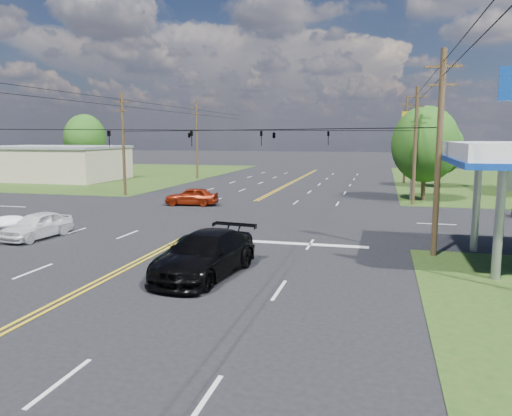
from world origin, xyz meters
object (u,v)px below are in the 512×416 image
(retail_nw, at_px, (55,164))
(pole_ne, at_px, (415,144))
(tree_right_b, at_px, (440,149))
(pole_se, at_px, (439,151))
(tree_right_a, at_px, (425,144))
(pole_left_far, at_px, (197,139))
(pole_right_far, at_px, (406,139))
(suv_black, at_px, (205,254))
(tree_far_l, at_px, (85,138))
(pickup_white, at_px, (37,225))
(pickup_dkgreen, at_px, (193,255))
(pole_nw, at_px, (123,143))

(retail_nw, xyz_separation_m, pole_ne, (43.00, -13.00, 2.92))
(tree_right_b, bearing_deg, retail_nw, -177.54)
(pole_se, height_order, tree_right_a, pole_se)
(pole_left_far, relative_size, tree_right_a, 1.22)
(retail_nw, height_order, pole_se, pole_se)
(pole_right_far, relative_size, suv_black, 1.65)
(pole_left_far, height_order, tree_right_a, pole_left_far)
(tree_far_l, xyz_separation_m, pickup_white, (24.15, -42.08, -4.46))
(pole_left_far, distance_m, tree_far_l, 19.42)
(tree_right_a, bearing_deg, tree_right_b, 78.23)
(pole_right_far, height_order, tree_right_b, pole_right_far)
(tree_far_l, distance_m, pickup_dkgreen, 58.23)
(retail_nw, xyz_separation_m, pole_left_far, (17.00, 6.00, 3.17))
(pole_right_far, bearing_deg, pickup_white, -118.70)
(retail_nw, relative_size, pole_left_far, 1.60)
(retail_nw, bearing_deg, tree_far_l, 101.31)
(pole_nw, height_order, pickup_white, pole_nw)
(pole_ne, distance_m, tree_far_l, 50.54)
(pole_se, distance_m, tree_right_a, 21.02)
(pole_se, xyz_separation_m, pole_ne, (0.00, 18.00, 0.00))
(pickup_dkgreen, distance_m, pickup_white, 11.65)
(pickup_dkgreen, relative_size, suv_black, 0.85)
(pole_nw, bearing_deg, pole_ne, 0.00)
(tree_right_a, height_order, tree_right_b, tree_right_a)
(pole_left_far, xyz_separation_m, suv_black, (16.70, -42.78, -4.29))
(retail_nw, xyz_separation_m, pole_se, (43.00, -31.00, 2.92))
(pole_nw, bearing_deg, tree_right_b, 26.95)
(pole_left_far, bearing_deg, tree_right_a, -30.65)
(pole_se, bearing_deg, pole_left_far, 125.10)
(retail_nw, bearing_deg, pole_left_far, 19.44)
(retail_nw, relative_size, pole_right_far, 1.60)
(tree_right_a, height_order, pickup_dkgreen, tree_right_a)
(pickup_dkgreen, height_order, suv_black, suv_black)
(pole_nw, distance_m, tree_right_a, 27.17)
(pole_right_far, xyz_separation_m, tree_far_l, (-45.00, 4.00, 0.03))
(pickup_white, bearing_deg, suv_black, -16.05)
(tree_right_b, bearing_deg, pole_right_far, 131.19)
(pole_right_far, distance_m, suv_black, 43.99)
(pole_left_far, bearing_deg, pole_ne, -36.16)
(tree_right_b, bearing_deg, tree_right_a, -101.77)
(pole_se, xyz_separation_m, pickup_dkgreen, (-10.00, -5.32, -4.20))
(pole_nw, relative_size, pole_ne, 1.00)
(pole_right_far, bearing_deg, pole_se, -90.00)
(tree_right_a, height_order, suv_black, tree_right_a)
(pole_se, relative_size, pole_left_far, 0.95)
(pole_ne, relative_size, pole_left_far, 0.95)
(tree_right_a, bearing_deg, pole_left_far, 149.35)
(retail_nw, height_order, pole_right_far, pole_right_far)
(pole_nw, relative_size, pickup_dkgreen, 1.84)
(tree_right_b, bearing_deg, suv_black, -108.27)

